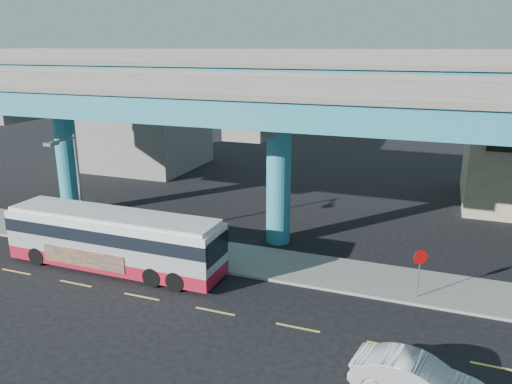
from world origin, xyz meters
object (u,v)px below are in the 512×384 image
at_px(stop_sign, 420,264).
at_px(parked_car, 73,222).
at_px(sedan, 417,379).
at_px(street_lamp, 72,175).
at_px(transit_bus, 114,238).

bearing_deg(stop_sign, parked_car, 170.12).
distance_m(sedan, parked_car, 23.79).
bearing_deg(street_lamp, sedan, -18.44).
bearing_deg(transit_bus, parked_car, 149.51).
xyz_separation_m(sedan, stop_sign, (-0.42, 7.37, 1.17)).
distance_m(street_lamp, stop_sign, 19.76).
bearing_deg(sedan, transit_bus, 81.61).
bearing_deg(transit_bus, stop_sign, 7.74).
height_order(transit_bus, street_lamp, street_lamp).
distance_m(sedan, stop_sign, 7.48).
xyz_separation_m(transit_bus, street_lamp, (-3.67, 1.40, 2.88)).
distance_m(transit_bus, street_lamp, 4.87).
relative_size(sedan, street_lamp, 0.69).
bearing_deg(parked_car, sedan, -105.40).
bearing_deg(transit_bus, sedan, -17.72).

